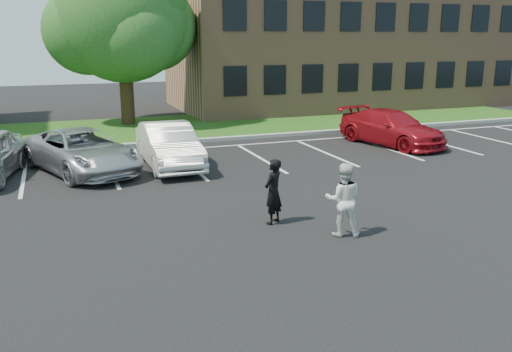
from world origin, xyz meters
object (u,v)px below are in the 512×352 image
Objects in this scene: tree at (124,19)px; man_black_suit at (273,192)px; car_silver_minivan at (82,151)px; office_building at (342,42)px; man_white_shirt at (343,200)px; car_white_sedan at (169,145)px; car_red_compact at (391,128)px.

tree is 5.36× the size of man_black_suit.
tree is 1.66× the size of car_silver_minivan.
office_building is 25.78m from man_white_shirt.
tree is (-14.75, -4.00, 1.19)m from office_building.
car_red_compact is (9.76, 0.67, -0.04)m from car_white_sedan.
car_red_compact is at bearing -110.31° from office_building.
car_white_sedan reaches higher than car_red_compact.
office_building is 14.77m from car_red_compact.
car_white_sedan is (2.93, -0.26, 0.04)m from car_silver_minivan.
man_black_suit is 0.94× the size of man_white_shirt.
car_silver_minivan is at bearing -141.86° from office_building.
man_white_shirt reaches higher than car_silver_minivan.
office_building is 20.71m from car_white_sedan.
tree is 5.06× the size of man_white_shirt.
tree reaches higher than man_white_shirt.
office_building is at bearing 15.18° from tree.
car_silver_minivan is 1.04× the size of car_red_compact.
car_silver_minivan is 1.13× the size of car_white_sedan.
office_building is 25.25m from man_black_suit.
tree is at bearing -164.82° from office_building.
man_white_shirt is at bearing -118.90° from office_building.
car_silver_minivan is at bearing 168.71° from car_red_compact.
office_building is at bearing -160.14° from man_black_suit.
car_red_compact is at bearing -104.96° from man_white_shirt.
man_black_suit is at bearing -151.72° from car_red_compact.
man_white_shirt is 10.03m from car_silver_minivan.
office_building reaches higher than car_silver_minivan.
office_building reaches higher than car_white_sedan.
car_red_compact is (9.76, -9.47, -4.61)m from tree.
man_white_shirt is (2.39, -18.38, -4.48)m from tree.
car_white_sedan is at bearing -89.97° from tree.
car_silver_minivan is at bearing -106.50° from tree.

